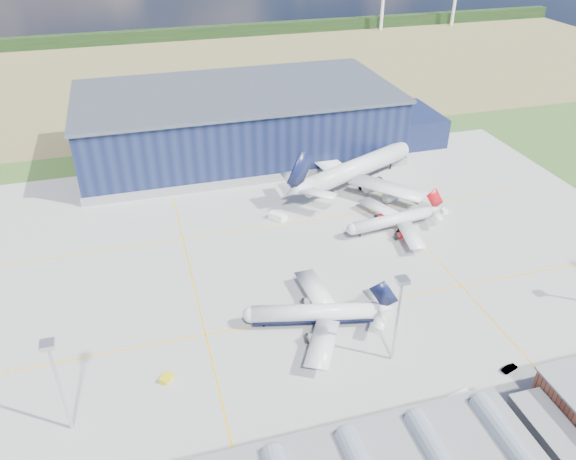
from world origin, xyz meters
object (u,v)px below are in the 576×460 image
(airliner_navy, at_px, (313,305))
(gse_van_c, at_px, (381,309))
(light_mast_west, at_px, (56,373))
(gse_cart_b, at_px, (283,217))
(gse_tug_a, at_px, (318,291))
(car_b, at_px, (510,368))
(gse_tug_b, at_px, (167,378))
(car_a, at_px, (529,393))
(gse_van_b, at_px, (277,217))
(gse_van_a, at_px, (459,400))
(airliner_red, at_px, (392,215))
(gse_tug_c, at_px, (351,174))
(light_mast_center, at_px, (399,307))
(gse_cart_a, at_px, (444,211))
(airliner_widebody, at_px, (357,159))
(hangar, at_px, (244,125))

(airliner_navy, xyz_separation_m, gse_van_c, (18.20, -0.26, -5.20))
(light_mast_west, height_order, gse_cart_b, light_mast_west)
(gse_tug_a, distance_m, car_b, 50.35)
(airliner_navy, bearing_deg, gse_tug_b, 26.32)
(car_a, bearing_deg, gse_van_b, 32.59)
(car_b, bearing_deg, gse_tug_a, 23.38)
(gse_tug_a, relative_size, gse_van_a, 0.63)
(gse_tug_a, height_order, gse_van_a, gse_van_a)
(airliner_red, bearing_deg, gse_tug_b, 24.52)
(gse_cart_b, distance_m, car_a, 91.60)
(gse_van_a, relative_size, gse_cart_b, 1.89)
(gse_tug_c, distance_m, car_b, 102.60)
(light_mast_west, xyz_separation_m, light_mast_center, (70.00, 0.00, 0.00))
(gse_tug_a, bearing_deg, car_a, -58.88)
(airliner_red, height_order, gse_cart_a, airliner_red)
(light_mast_center, xyz_separation_m, airliner_navy, (-13.89, 16.07, -9.11))
(gse_cart_b, distance_m, car_b, 84.75)
(light_mast_center, height_order, airliner_widebody, light_mast_center)
(airliner_navy, relative_size, gse_van_b, 7.39)
(light_mast_center, xyz_separation_m, gse_tug_c, (26.04, 92.00, -14.82))
(gse_van_b, bearing_deg, gse_cart_a, -52.63)
(hangar, distance_m, gse_van_b, 57.50)
(hangar, distance_m, gse_van_a, 141.81)
(gse_tug_b, bearing_deg, airliner_widebody, 87.78)
(airliner_red, distance_m, gse_tug_c, 40.39)
(light_mast_center, bearing_deg, airliner_red, 65.41)
(light_mast_center, relative_size, car_a, 7.26)
(airliner_navy, relative_size, gse_tug_a, 11.68)
(airliner_red, xyz_separation_m, car_b, (0.02, -62.58, -5.07))
(gse_cart_a, xyz_separation_m, gse_tug_c, (-19.73, 34.27, 0.02))
(gse_van_a, relative_size, car_a, 1.67)
(airliner_widebody, bearing_deg, gse_van_c, -131.63)
(airliner_navy, bearing_deg, light_mast_center, 144.16)
(light_mast_west, bearing_deg, airliner_navy, 15.98)
(gse_cart_a, relative_size, gse_tug_c, 0.98)
(gse_van_b, bearing_deg, car_a, -111.03)
(gse_cart_b, bearing_deg, light_mast_center, -125.53)
(airliner_widebody, relative_size, gse_van_b, 11.80)
(airliner_navy, relative_size, gse_cart_b, 13.91)
(light_mast_center, relative_size, gse_cart_a, 8.38)
(gse_tug_c, bearing_deg, airliner_widebody, -94.86)
(gse_van_a, xyz_separation_m, gse_cart_a, (37.90, 73.54, -0.56))
(airliner_red, height_order, gse_tug_c, airliner_red)
(airliner_navy, distance_m, gse_tug_b, 37.98)
(gse_cart_b, bearing_deg, airliner_navy, -138.87)
(light_mast_center, bearing_deg, gse_tug_a, 106.80)
(hangar, xyz_separation_m, light_mast_west, (-62.81, -124.80, 3.82))
(airliner_red, height_order, airliner_widebody, airliner_widebody)
(gse_van_b, height_order, car_b, gse_van_b)
(light_mast_west, distance_m, light_mast_center, 70.00)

